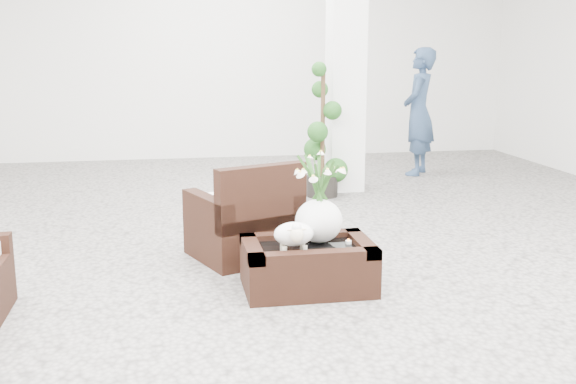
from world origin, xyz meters
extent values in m
plane|color=gray|center=(0.00, 0.00, 0.00)|extent=(11.00, 11.00, 0.00)
cube|color=white|center=(1.20, 2.80, 1.75)|extent=(0.40, 0.40, 3.50)
cube|color=black|center=(0.07, -0.52, 0.16)|extent=(0.90, 0.60, 0.31)
ellipsoid|color=white|center=(-0.05, -0.62, 0.42)|extent=(0.28, 0.23, 0.21)
cylinder|color=white|center=(0.37, -0.50, 0.33)|extent=(0.04, 0.04, 0.03)
cube|color=black|center=(-0.29, 0.33, 0.40)|extent=(0.97, 0.95, 0.80)
imported|color=navy|center=(2.42, 3.60, 0.84)|extent=(0.67, 0.73, 1.68)
camera|label=1|loc=(-0.87, -5.02, 1.69)|focal=42.51mm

